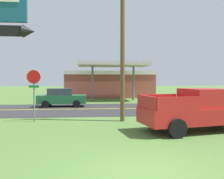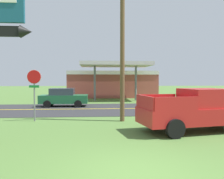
{
  "view_description": "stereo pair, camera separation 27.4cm",
  "coord_description": "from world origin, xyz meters",
  "px_view_note": "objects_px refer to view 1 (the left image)",
  "views": [
    {
      "loc": [
        -1.3,
        -5.54,
        2.35
      ],
      "look_at": [
        0.0,
        8.0,
        1.8
      ],
      "focal_mm": 36.57,
      "sensor_mm": 36.0,
      "label": 1
    },
    {
      "loc": [
        -1.03,
        -5.57,
        2.35
      ],
      "look_at": [
        0.0,
        8.0,
        1.8
      ],
      "focal_mm": 36.57,
      "sensor_mm": 36.0,
      "label": 2
    }
  ],
  "objects_px": {
    "utility_pole": "(123,29)",
    "gas_station": "(109,83)",
    "stop_sign": "(34,86)",
    "car_green_near_lane": "(62,97)",
    "pickup_red_parked_on_lawn": "(198,110)"
  },
  "relations": [
    {
      "from": "gas_station",
      "to": "car_green_near_lane",
      "type": "xyz_separation_m",
      "value": [
        -5.19,
        -11.49,
        -1.11
      ]
    },
    {
      "from": "utility_pole",
      "to": "pickup_red_parked_on_lawn",
      "type": "height_order",
      "value": "utility_pole"
    },
    {
      "from": "utility_pole",
      "to": "gas_station",
      "type": "xyz_separation_m",
      "value": [
        0.83,
        19.11,
        -3.32
      ]
    },
    {
      "from": "gas_station",
      "to": "pickup_red_parked_on_lawn",
      "type": "bearing_deg",
      "value": -84.0
    },
    {
      "from": "utility_pole",
      "to": "gas_station",
      "type": "height_order",
      "value": "utility_pole"
    },
    {
      "from": "stop_sign",
      "to": "utility_pole",
      "type": "height_order",
      "value": "utility_pole"
    },
    {
      "from": "pickup_red_parked_on_lawn",
      "to": "car_green_near_lane",
      "type": "distance_m",
      "value": 12.83
    },
    {
      "from": "gas_station",
      "to": "pickup_red_parked_on_lawn",
      "type": "distance_m",
      "value": 22.05
    },
    {
      "from": "utility_pole",
      "to": "car_green_near_lane",
      "type": "bearing_deg",
      "value": 119.79
    },
    {
      "from": "stop_sign",
      "to": "utility_pole",
      "type": "bearing_deg",
      "value": -3.93
    },
    {
      "from": "car_green_near_lane",
      "to": "stop_sign",
      "type": "bearing_deg",
      "value": -95.23
    },
    {
      "from": "utility_pole",
      "to": "car_green_near_lane",
      "type": "height_order",
      "value": "utility_pole"
    },
    {
      "from": "stop_sign",
      "to": "car_green_near_lane",
      "type": "xyz_separation_m",
      "value": [
        0.67,
        7.27,
        -1.2
      ]
    },
    {
      "from": "stop_sign",
      "to": "gas_station",
      "type": "height_order",
      "value": "gas_station"
    },
    {
      "from": "gas_station",
      "to": "car_green_near_lane",
      "type": "height_order",
      "value": "gas_station"
    }
  ]
}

